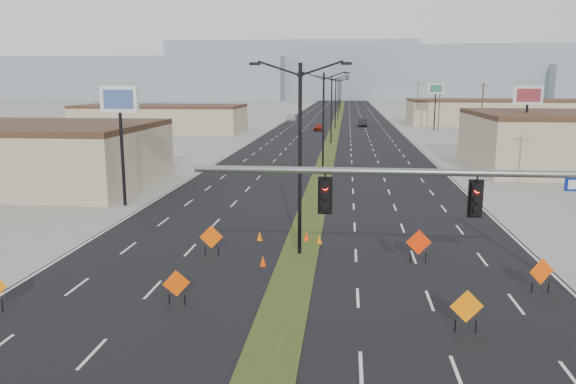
# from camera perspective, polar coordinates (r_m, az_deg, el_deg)

# --- Properties ---
(ground) EXTENTS (600.00, 600.00, 0.00)m
(ground) POSITION_cam_1_polar(r_m,az_deg,el_deg) (19.15, -2.01, -17.03)
(ground) COLOR gray
(ground) RESTS_ON ground
(road_surface) EXTENTS (25.00, 400.00, 0.02)m
(road_surface) POSITION_cam_1_polar(r_m,az_deg,el_deg) (117.10, 4.85, 6.59)
(road_surface) COLOR black
(road_surface) RESTS_ON ground
(median_strip) EXTENTS (2.00, 400.00, 0.04)m
(median_strip) POSITION_cam_1_polar(r_m,az_deg,el_deg) (117.10, 4.85, 6.59)
(median_strip) COLOR #2F4117
(median_strip) RESTS_ON ground
(building_sw_far) EXTENTS (30.00, 14.00, 4.50)m
(building_sw_far) POSITION_cam_1_polar(r_m,az_deg,el_deg) (107.60, -12.75, 7.17)
(building_sw_far) COLOR tan
(building_sw_far) RESTS_ON ground
(building_se_far) EXTENTS (44.00, 16.00, 5.00)m
(building_se_far) POSITION_cam_1_polar(r_m,az_deg,el_deg) (131.79, 21.87, 7.43)
(building_se_far) COLOR tan
(building_se_far) RESTS_ON ground
(mesa_west) EXTENTS (180.00, 50.00, 22.00)m
(mesa_west) POSITION_cam_1_polar(r_m,az_deg,el_deg) (320.99, -16.72, 10.94)
(mesa_west) COLOR gray
(mesa_west) RESTS_ON ground
(mesa_center) EXTENTS (220.00, 50.00, 28.00)m
(mesa_center) POSITION_cam_1_polar(r_m,az_deg,el_deg) (318.99, 13.06, 11.66)
(mesa_center) COLOR gray
(mesa_center) RESTS_ON ground
(mesa_backdrop) EXTENTS (140.00, 50.00, 32.00)m
(mesa_backdrop) POSITION_cam_1_polar(r_m,az_deg,el_deg) (338.35, 0.53, 12.23)
(mesa_backdrop) COLOR gray
(mesa_backdrop) RESTS_ON ground
(signal_mast) EXTENTS (16.30, 0.60, 8.00)m
(signal_mast) POSITION_cam_1_polar(r_m,az_deg,el_deg) (20.15, 23.64, -1.98)
(signal_mast) COLOR slate
(signal_mast) RESTS_ON ground
(streetlight_0) EXTENTS (5.15, 0.24, 10.02)m
(streetlight_0) POSITION_cam_1_polar(r_m,az_deg,el_deg) (29.05, 1.22, 3.94)
(streetlight_0) COLOR black
(streetlight_0) RESTS_ON ground
(streetlight_1) EXTENTS (5.15, 0.24, 10.02)m
(streetlight_1) POSITION_cam_1_polar(r_m,az_deg,el_deg) (56.89, 3.61, 7.40)
(streetlight_1) COLOR black
(streetlight_1) RESTS_ON ground
(streetlight_2) EXTENTS (5.15, 0.24, 10.02)m
(streetlight_2) POSITION_cam_1_polar(r_m,az_deg,el_deg) (84.83, 4.43, 8.59)
(streetlight_2) COLOR black
(streetlight_2) RESTS_ON ground
(streetlight_3) EXTENTS (5.15, 0.24, 10.02)m
(streetlight_3) POSITION_cam_1_polar(r_m,az_deg,el_deg) (112.81, 4.85, 9.18)
(streetlight_3) COLOR black
(streetlight_3) RESTS_ON ground
(streetlight_4) EXTENTS (5.15, 0.24, 10.02)m
(streetlight_4) POSITION_cam_1_polar(r_m,az_deg,el_deg) (140.79, 5.10, 9.54)
(streetlight_4) COLOR black
(streetlight_4) RESTS_ON ground
(streetlight_5) EXTENTS (5.15, 0.24, 10.02)m
(streetlight_5) POSITION_cam_1_polar(r_m,az_deg,el_deg) (168.78, 5.27, 9.78)
(streetlight_5) COLOR black
(streetlight_5) RESTS_ON ground
(streetlight_6) EXTENTS (5.15, 0.24, 10.02)m
(streetlight_6) POSITION_cam_1_polar(r_m,az_deg,el_deg) (196.77, 5.39, 9.95)
(streetlight_6) COLOR black
(streetlight_6) RESTS_ON ground
(utility_pole_1) EXTENTS (1.60, 0.20, 9.00)m
(utility_pole_1) POSITION_cam_1_polar(r_m,az_deg,el_deg) (78.84, 19.06, 7.29)
(utility_pole_1) COLOR #4C3823
(utility_pole_1) RESTS_ON ground
(utility_pole_2) EXTENTS (1.60, 0.20, 9.00)m
(utility_pole_2) POSITION_cam_1_polar(r_m,az_deg,el_deg) (113.18, 15.12, 8.47)
(utility_pole_2) COLOR #4C3823
(utility_pole_2) RESTS_ON ground
(utility_pole_3) EXTENTS (1.60, 0.20, 9.00)m
(utility_pole_3) POSITION_cam_1_polar(r_m,az_deg,el_deg) (147.84, 13.01, 9.09)
(utility_pole_3) COLOR #4C3823
(utility_pole_3) RESTS_ON ground
(car_left) EXTENTS (1.90, 3.98, 1.31)m
(car_left) POSITION_cam_1_polar(r_m,az_deg,el_deg) (108.01, 3.12, 6.59)
(car_left) COLOR maroon
(car_left) RESTS_ON ground
(car_mid) EXTENTS (1.70, 4.86, 1.60)m
(car_mid) POSITION_cam_1_polar(r_m,az_deg,el_deg) (119.58, 7.59, 7.01)
(car_mid) COLOR black
(car_mid) RESTS_ON ground
(car_far) EXTENTS (2.28, 5.57, 1.61)m
(car_far) POSITION_cam_1_polar(r_m,az_deg,el_deg) (133.94, 0.34, 7.53)
(car_far) COLOR #B8BEC2
(car_far) RESTS_ON ground
(construction_sign_1) EXTENTS (1.06, 0.45, 1.49)m
(construction_sign_1) POSITION_cam_1_polar(r_m,az_deg,el_deg) (23.74, -11.27, -9.23)
(construction_sign_1) COLOR #EA4704
(construction_sign_1) RESTS_ON ground
(construction_sign_2) EXTENTS (1.23, 0.21, 1.64)m
(construction_sign_2) POSITION_cam_1_polar(r_m,az_deg,el_deg) (29.91, -7.80, -4.66)
(construction_sign_2) COLOR #E04E04
(construction_sign_2) RESTS_ON ground
(construction_sign_3) EXTENTS (1.30, 0.21, 1.74)m
(construction_sign_3) POSITION_cam_1_polar(r_m,az_deg,el_deg) (29.23, 13.14, -5.11)
(construction_sign_3) COLOR #F22E05
(construction_sign_3) RESTS_ON ground
(construction_sign_4) EXTENTS (1.24, 0.25, 1.67)m
(construction_sign_4) POSITION_cam_1_polar(r_m,az_deg,el_deg) (21.76, 17.69, -11.16)
(construction_sign_4) COLOR orange
(construction_sign_4) RESTS_ON ground
(construction_sign_5) EXTENTS (1.13, 0.47, 1.60)m
(construction_sign_5) POSITION_cam_1_polar(r_m,az_deg,el_deg) (26.83, 24.36, -7.48)
(construction_sign_5) COLOR #EB4804
(construction_sign_5) RESTS_ON ground
(cone_0) EXTENTS (0.40, 0.40, 0.59)m
(cone_0) POSITION_cam_1_polar(r_m,az_deg,el_deg) (32.52, 1.88, -4.51)
(cone_0) COLOR #FF3805
(cone_0) RESTS_ON ground
(cone_1) EXTENTS (0.42, 0.42, 0.55)m
(cone_1) POSITION_cam_1_polar(r_m,az_deg,el_deg) (28.19, -2.56, -7.02)
(cone_1) COLOR #E73804
(cone_1) RESTS_ON ground
(cone_2) EXTENTS (0.43, 0.43, 0.54)m
(cone_2) POSITION_cam_1_polar(r_m,az_deg,el_deg) (31.96, 3.21, -4.84)
(cone_2) COLOR orange
(cone_2) RESTS_ON ground
(cone_3) EXTENTS (0.38, 0.38, 0.57)m
(cone_3) POSITION_cam_1_polar(r_m,az_deg,el_deg) (32.63, -2.90, -4.48)
(cone_3) COLOR #E65F04
(cone_3) RESTS_ON ground
(pole_sign_west) EXTENTS (2.89, 0.64, 8.80)m
(pole_sign_west) POSITION_cam_1_polar(r_m,az_deg,el_deg) (42.76, -16.73, 8.08)
(pole_sign_west) COLOR black
(pole_sign_west) RESTS_ON ground
(pole_sign_east_near) EXTENTS (2.81, 1.22, 8.70)m
(pole_sign_east_near) POSITION_cam_1_polar(r_m,az_deg,el_deg) (63.22, 23.16, 8.39)
(pole_sign_east_near) COLOR black
(pole_sign_east_near) RESTS_ON ground
(pole_sign_east_far) EXTENTS (2.85, 1.30, 8.90)m
(pole_sign_east_far) POSITION_cam_1_polar(r_m,az_deg,el_deg) (111.60, 14.78, 9.77)
(pole_sign_east_far) COLOR black
(pole_sign_east_far) RESTS_ON ground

